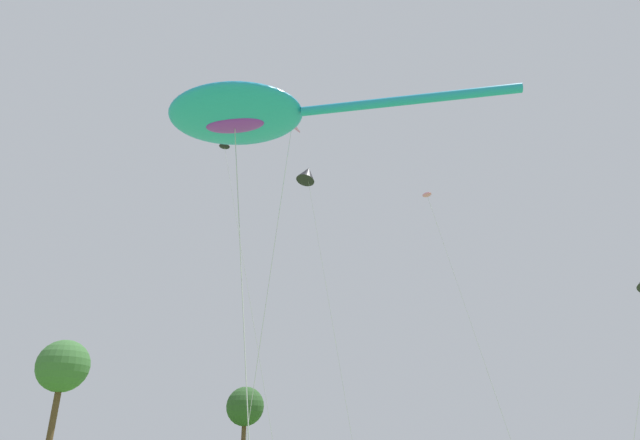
% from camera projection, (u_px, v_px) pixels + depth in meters
% --- Properties ---
extents(big_show_kite, '(8.90, 8.94, 11.55)m').
position_uv_depth(big_show_kite, '(243.00, 115.00, 16.45)').
color(big_show_kite, '#1E8CBF').
rests_on(big_show_kite, ground).
extents(small_kite_streamer_purple, '(2.73, 2.84, 18.27)m').
position_uv_depth(small_kite_streamer_purple, '(307.00, 174.00, 33.78)').
color(small_kite_streamer_purple, black).
rests_on(small_kite_streamer_purple, ground).
extents(small_kite_stunt_black, '(2.84, 3.78, 18.29)m').
position_uv_depth(small_kite_stunt_black, '(227.00, 159.00, 31.23)').
color(small_kite_stunt_black, black).
rests_on(small_kite_stunt_black, ground).
extents(small_kite_bird_shape, '(1.67, 0.70, 12.86)m').
position_uv_depth(small_kite_bird_shape, '(288.00, 149.00, 18.93)').
color(small_kite_bird_shape, pink).
rests_on(small_kite_bird_shape, ground).
extents(small_kite_tiny_distant, '(0.71, 4.66, 14.78)m').
position_uv_depth(small_kite_tiny_distant, '(430.00, 205.00, 29.46)').
color(small_kite_tiny_distant, pink).
rests_on(small_kite_tiny_distant, ground).
extents(tree_broad_distant, '(4.47, 4.47, 9.82)m').
position_uv_depth(tree_broad_distant, '(63.00, 367.00, 45.52)').
color(tree_broad_distant, '#513823').
rests_on(tree_broad_distant, ground).
extents(tree_shrub_far, '(4.40, 4.40, 7.38)m').
position_uv_depth(tree_shrub_far, '(245.00, 407.00, 60.69)').
color(tree_shrub_far, '#513823').
rests_on(tree_shrub_far, ground).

